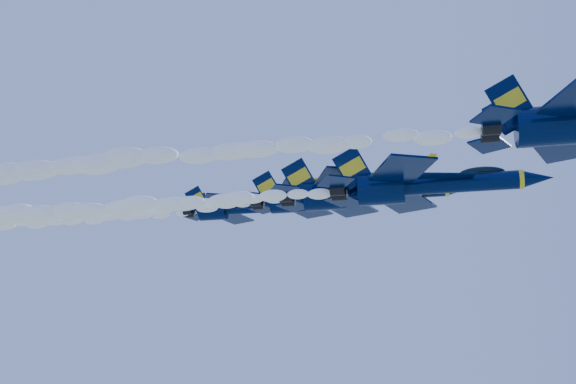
% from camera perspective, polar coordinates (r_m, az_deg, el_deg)
% --- Properties ---
extents(smoke_trail_jet_lead, '(45.43, 2.15, 1.94)m').
position_cam_1_polar(smoke_trail_jet_lead, '(54.69, -9.24, 2.70)').
color(smoke_trail_jet_lead, white).
extents(jet_second, '(19.34, 15.87, 7.19)m').
position_cam_1_polar(jet_second, '(65.13, 10.76, 0.59)').
color(jet_second, '#000D32').
extents(smoke_trail_jet_second, '(45.43, 2.31, 2.08)m').
position_cam_1_polar(smoke_trail_jet_second, '(71.65, -14.79, -1.30)').
color(smoke_trail_jet_second, white).
extents(jet_third, '(19.25, 15.79, 7.16)m').
position_cam_1_polar(jet_third, '(72.10, 5.95, -0.01)').
color(jet_third, '#000D32').
extents(smoke_trail_jet_third, '(45.43, 2.30, 2.07)m').
position_cam_1_polar(smoke_trail_jet_third, '(80.37, -16.59, -1.65)').
color(smoke_trail_jet_third, white).
extents(jet_fourth, '(17.92, 14.70, 6.66)m').
position_cam_1_polar(jet_fourth, '(83.16, 2.37, -0.50)').
color(jet_fourth, '#000D32').
extents(smoke_trail_jet_fourth, '(45.43, 2.14, 1.93)m').
position_cam_1_polar(smoke_trail_jet_fourth, '(92.18, -16.66, -1.85)').
color(smoke_trail_jet_fourth, white).
extents(jet_fifth, '(16.38, 13.44, 6.09)m').
position_cam_1_polar(jet_fifth, '(93.51, -4.00, -1.30)').
color(jet_fifth, '#000D32').
extents(smoke_trail_jet_fifth, '(45.43, 1.96, 1.76)m').
position_cam_1_polar(smoke_trail_jet_fifth, '(104.70, -19.96, -2.36)').
color(smoke_trail_jet_fifth, white).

